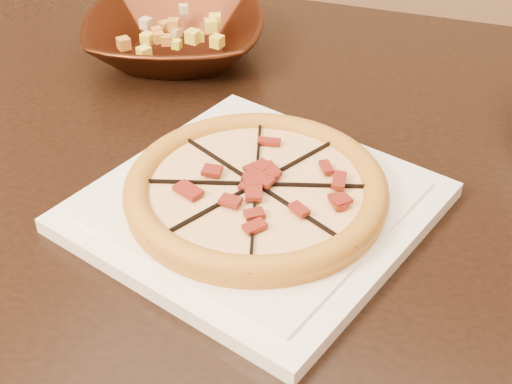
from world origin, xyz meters
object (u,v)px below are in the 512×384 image
plate (256,206)px  pizza (256,189)px  dining_table (250,195)px  bronze_bowl (176,37)px

plate → pizza: size_ratio=1.43×
dining_table → bronze_bowl: 0.28m
pizza → bronze_bowl: (-0.26, 0.31, -0.00)m
plate → dining_table: bearing=115.4°
plate → pizza: pizza is taller
dining_table → bronze_bowl: (-0.19, 0.15, 0.14)m
dining_table → plate: bearing=-64.6°
plate → bronze_bowl: (-0.26, 0.31, 0.02)m
pizza → bronze_bowl: 0.40m
dining_table → plate: (0.07, -0.15, 0.11)m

